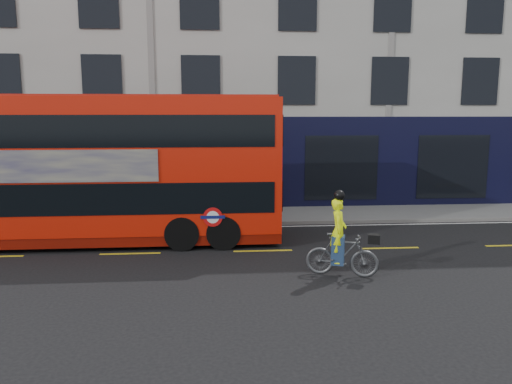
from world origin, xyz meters
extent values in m
plane|color=black|center=(0.00, 0.00, 0.00)|extent=(120.00, 120.00, 0.00)
cube|color=slate|center=(0.00, 6.50, 0.06)|extent=(60.00, 3.00, 0.12)
cube|color=slate|center=(0.00, 5.00, 0.07)|extent=(60.00, 0.12, 0.13)
cube|color=#B6B4AC|center=(0.00, 13.00, 7.50)|extent=(50.00, 10.00, 15.00)
cube|color=black|center=(0.00, 7.98, 2.00)|extent=(50.00, 0.08, 4.00)
cube|color=silver|center=(0.00, 4.70, 0.00)|extent=(58.00, 0.10, 0.01)
cube|color=red|center=(-1.22, 2.95, 2.56)|extent=(11.64, 2.70, 4.18)
cube|color=#680C04|center=(-1.22, 2.95, 0.32)|extent=(11.64, 2.64, 0.32)
cube|color=black|center=(-1.22, 2.95, 1.64)|extent=(11.17, 2.73, 0.95)
cube|color=black|center=(-1.22, 2.95, 3.65)|extent=(11.17, 2.73, 0.95)
cube|color=#AD190B|center=(-1.22, 2.95, 4.67)|extent=(11.41, 2.59, 0.08)
cube|color=black|center=(4.61, 2.97, 1.64)|extent=(0.05, 2.38, 0.95)
cube|color=black|center=(4.61, 2.97, 3.65)|extent=(0.05, 2.38, 0.95)
cube|color=tan|center=(-2.27, 1.59, 2.64)|extent=(6.34, 0.07, 0.95)
cylinder|color=red|center=(2.48, 1.61, 1.06)|extent=(0.59, 0.02, 0.59)
cylinder|color=white|center=(2.48, 1.61, 1.06)|extent=(0.38, 0.02, 0.38)
cube|color=#0C1459|center=(2.48, 1.60, 1.06)|extent=(0.74, 0.02, 0.10)
cylinder|color=black|center=(2.80, 2.96, 0.53)|extent=(1.07, 2.70, 1.06)
cylinder|color=black|center=(1.53, 2.96, 0.53)|extent=(1.07, 2.70, 1.06)
imported|color=#4A4C4F|center=(5.82, -0.99, 0.56)|extent=(1.94, 1.08, 1.12)
imported|color=#DBF30A|center=(5.72, -0.96, 1.20)|extent=(0.56, 0.70, 1.66)
cube|color=black|center=(6.57, -1.24, 1.03)|extent=(0.35, 0.31, 0.23)
cube|color=navy|center=(5.72, -0.96, 0.69)|extent=(0.43, 0.48, 0.74)
sphere|color=black|center=(5.72, -0.96, 2.11)|extent=(0.28, 0.28, 0.28)
camera|label=1|loc=(2.65, -13.21, 4.21)|focal=35.00mm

